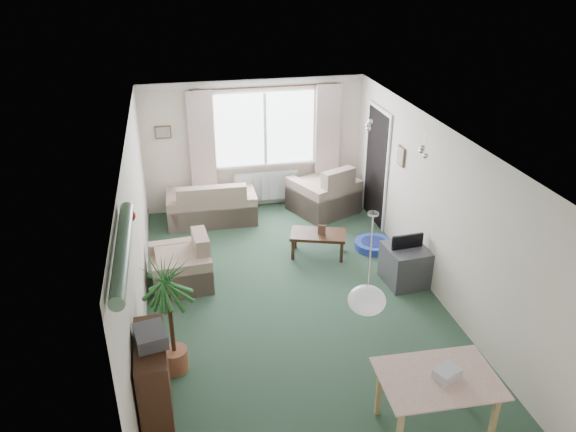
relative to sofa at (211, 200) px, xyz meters
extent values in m
plane|color=#284332|center=(0.87, -2.75, -0.39)|extent=(6.50, 6.50, 0.00)
cube|color=white|center=(1.07, 0.48, 1.11)|extent=(1.80, 0.03, 1.30)
cube|color=black|center=(1.07, 0.40, 1.88)|extent=(2.60, 0.03, 0.03)
cube|color=beige|center=(-0.08, 0.38, 0.88)|extent=(0.45, 0.08, 2.00)
cube|color=beige|center=(2.22, 0.38, 0.88)|extent=(0.45, 0.08, 2.00)
cube|color=white|center=(1.07, 0.44, 0.01)|extent=(1.20, 0.10, 0.55)
cube|color=black|center=(2.86, -0.55, 0.61)|extent=(0.03, 0.95, 2.00)
sphere|color=white|center=(1.07, -5.05, 1.09)|extent=(0.36, 0.36, 0.36)
cylinder|color=#196626|center=(-1.05, -5.05, 1.89)|extent=(1.60, 1.60, 0.12)
sphere|color=silver|center=(2.17, -1.85, 1.83)|extent=(0.20, 0.20, 0.20)
sphere|color=silver|center=(2.47, -3.05, 1.83)|extent=(0.20, 0.20, 0.20)
cube|color=brown|center=(-0.73, 0.48, 1.16)|extent=(0.28, 0.03, 0.22)
cube|color=brown|center=(2.85, -1.55, 1.16)|extent=(0.03, 0.24, 0.30)
cube|color=beige|center=(0.00, 0.00, 0.00)|extent=(1.58, 0.86, 0.78)
cube|color=beige|center=(2.06, -0.02, 0.08)|extent=(1.35, 1.33, 0.93)
cube|color=beige|center=(-0.63, -2.03, 0.00)|extent=(0.88, 0.93, 0.78)
cube|color=black|center=(1.54, -1.62, -0.20)|extent=(0.97, 0.72, 0.39)
cube|color=#513529|center=(1.58, -1.66, 0.08)|extent=(0.12, 0.06, 0.16)
cube|color=black|center=(-0.97, -4.74, 0.16)|extent=(0.33, 0.90, 1.09)
cube|color=#3D3C42|center=(-0.95, -4.75, 0.77)|extent=(0.34, 0.40, 0.14)
cylinder|color=#1A4C1E|center=(-0.78, -3.88, 0.36)|extent=(0.65, 0.65, 1.49)
cube|color=#9F8B56|center=(1.75, -5.35, -0.06)|extent=(1.08, 0.74, 0.66)
cube|color=silver|center=(1.83, -5.37, 0.33)|extent=(0.30, 0.27, 0.12)
cube|color=#3A393F|center=(2.57, -2.66, -0.11)|extent=(0.61, 0.66, 0.57)
cylinder|color=#22239C|center=(2.48, -1.60, -0.33)|extent=(0.62, 0.62, 0.12)
camera|label=1|loc=(-0.57, -9.19, 4.09)|focal=35.00mm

